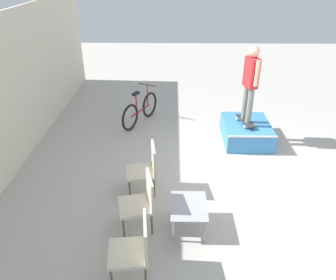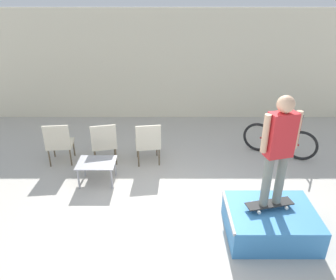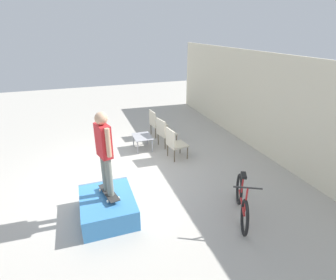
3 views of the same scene
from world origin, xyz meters
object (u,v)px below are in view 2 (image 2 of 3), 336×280
person_skater (278,144)px  bicycle (279,140)px  patio_chair_center (103,142)px  coffee_table (96,165)px  patio_chair_right (147,142)px  skateboard_on_ramp (269,204)px  patio_chair_left (58,142)px  skate_ramp_box (269,222)px

person_skater → bicycle: (0.96, 2.55, -1.18)m
patio_chair_center → bicycle: size_ratio=0.64×
bicycle → person_skater: bearing=-83.2°
coffee_table → patio_chair_right: patio_chair_right is taller
bicycle → coffee_table: bearing=-136.5°
patio_chair_center → patio_chair_right: (0.93, -0.00, 0.00)m
coffee_table → bicycle: 4.04m
person_skater → coffee_table: (-2.92, 1.43, -1.16)m
patio_chair_center → patio_chair_right: bearing=166.9°
coffee_table → patio_chair_right: bearing=37.9°
skateboard_on_ramp → patio_chair_left: patio_chair_left is taller
person_skater → bicycle: 2.97m
coffee_table → patio_chair_left: (-0.93, 0.74, 0.14)m
patio_chair_left → coffee_table: bearing=135.5°
skate_ramp_box → person_skater: 1.32m
coffee_table → patio_chair_center: 0.76m
person_skater → coffee_table: bearing=138.7°
patio_chair_center → skateboard_on_ramp: bearing=130.2°
coffee_table → bicycle: (3.88, 1.12, -0.02)m
coffee_table → patio_chair_right: size_ratio=0.77×
coffee_table → bicycle: bicycle is taller
person_skater → patio_chair_left: person_skater is taller
skate_ramp_box → patio_chair_center: 3.70m
skate_ramp_box → bicycle: 2.77m
person_skater → bicycle: person_skater is taller
person_skater → patio_chair_left: bearing=135.3°
skate_ramp_box → coffee_table: size_ratio=1.86×
skate_ramp_box → patio_chair_right: 3.01m
coffee_table → skate_ramp_box: bearing=-26.7°
patio_chair_right → coffee_table: bearing=29.7°
coffee_table → patio_chair_left: patio_chair_left is taller
bicycle → patio_chair_center: bearing=-147.1°
skateboard_on_ramp → person_skater: 1.02m
person_skater → patio_chair_left: 4.54m
skate_ramp_box → person_skater: person_skater is taller
person_skater → patio_chair_center: person_skater is taller
skateboard_on_ramp → patio_chair_left: 4.43m
patio_chair_center → bicycle: (3.86, 0.37, -0.15)m
skateboard_on_ramp → skate_ramp_box: bearing=-71.2°
bicycle → patio_chair_right: bearing=-145.3°
skateboard_on_ramp → patio_chair_center: size_ratio=0.80×
skateboard_on_ramp → patio_chair_right: patio_chair_right is taller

